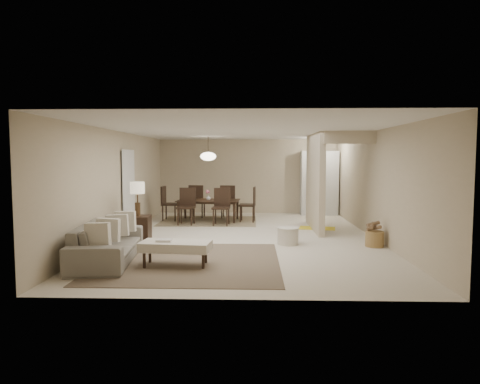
{
  "coord_description": "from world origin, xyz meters",
  "views": [
    {
      "loc": [
        0.19,
        -10.02,
        1.87
      ],
      "look_at": [
        -0.14,
        0.29,
        1.05
      ],
      "focal_mm": 32.0,
      "sensor_mm": 36.0,
      "label": 1
    }
  ],
  "objects_px": {
    "sofa": "(108,243)",
    "ottoman_bench": "(176,246)",
    "round_pouf": "(288,236)",
    "wicker_basket": "(375,239)",
    "side_table": "(138,229)",
    "pantry_cabinet": "(319,183)",
    "dining_table": "(209,211)"
  },
  "relations": [
    {
      "from": "side_table",
      "to": "wicker_basket",
      "type": "xyz_separation_m",
      "value": [
        5.15,
        -0.39,
        -0.13
      ]
    },
    {
      "from": "ottoman_bench",
      "to": "round_pouf",
      "type": "height_order",
      "value": "ottoman_bench"
    },
    {
      "from": "ottoman_bench",
      "to": "pantry_cabinet",
      "type": "bearing_deg",
      "value": 68.61
    },
    {
      "from": "sofa",
      "to": "dining_table",
      "type": "xyz_separation_m",
      "value": [
        1.3,
        4.98,
        -0.03
      ]
    },
    {
      "from": "sofa",
      "to": "side_table",
      "type": "distance_m",
      "value": 1.85
    },
    {
      "from": "pantry_cabinet",
      "to": "wicker_basket",
      "type": "bearing_deg",
      "value": -85.56
    },
    {
      "from": "sofa",
      "to": "ottoman_bench",
      "type": "xyz_separation_m",
      "value": [
        1.29,
        -0.3,
        0.0
      ]
    },
    {
      "from": "wicker_basket",
      "to": "pantry_cabinet",
      "type": "bearing_deg",
      "value": 94.44
    },
    {
      "from": "ottoman_bench",
      "to": "round_pouf",
      "type": "xyz_separation_m",
      "value": [
        2.09,
        1.94,
        -0.16
      ]
    },
    {
      "from": "round_pouf",
      "to": "dining_table",
      "type": "distance_m",
      "value": 3.94
    },
    {
      "from": "ottoman_bench",
      "to": "wicker_basket",
      "type": "xyz_separation_m",
      "value": [
        3.91,
        1.76,
        -0.18
      ]
    },
    {
      "from": "ottoman_bench",
      "to": "dining_table",
      "type": "bearing_deg",
      "value": 95.38
    },
    {
      "from": "sofa",
      "to": "wicker_basket",
      "type": "height_order",
      "value": "sofa"
    },
    {
      "from": "sofa",
      "to": "dining_table",
      "type": "height_order",
      "value": "sofa"
    },
    {
      "from": "pantry_cabinet",
      "to": "side_table",
      "type": "height_order",
      "value": "pantry_cabinet"
    },
    {
      "from": "sofa",
      "to": "side_table",
      "type": "height_order",
      "value": "sofa"
    },
    {
      "from": "sofa",
      "to": "ottoman_bench",
      "type": "height_order",
      "value": "sofa"
    },
    {
      "from": "side_table",
      "to": "pantry_cabinet",
      "type": "bearing_deg",
      "value": 45.11
    },
    {
      "from": "round_pouf",
      "to": "sofa",
      "type": "bearing_deg",
      "value": -154.19
    },
    {
      "from": "sofa",
      "to": "wicker_basket",
      "type": "distance_m",
      "value": 5.4
    },
    {
      "from": "pantry_cabinet",
      "to": "sofa",
      "type": "distance_m",
      "value": 8.2
    },
    {
      "from": "sofa",
      "to": "round_pouf",
      "type": "bearing_deg",
      "value": -70.48
    },
    {
      "from": "round_pouf",
      "to": "pantry_cabinet",
      "type": "bearing_deg",
      "value": 74.14
    },
    {
      "from": "side_table",
      "to": "dining_table",
      "type": "height_order",
      "value": "dining_table"
    },
    {
      "from": "sofa",
      "to": "dining_table",
      "type": "distance_m",
      "value": 5.15
    },
    {
      "from": "pantry_cabinet",
      "to": "dining_table",
      "type": "bearing_deg",
      "value": -154.99
    },
    {
      "from": "pantry_cabinet",
      "to": "round_pouf",
      "type": "relative_size",
      "value": 4.47
    },
    {
      "from": "ottoman_bench",
      "to": "dining_table",
      "type": "xyz_separation_m",
      "value": [
        0.01,
        5.28,
        -0.03
      ]
    },
    {
      "from": "ottoman_bench",
      "to": "round_pouf",
      "type": "bearing_deg",
      "value": 48.28
    },
    {
      "from": "round_pouf",
      "to": "wicker_basket",
      "type": "distance_m",
      "value": 1.82
    },
    {
      "from": "sofa",
      "to": "ottoman_bench",
      "type": "relative_size",
      "value": 1.88
    },
    {
      "from": "dining_table",
      "to": "side_table",
      "type": "bearing_deg",
      "value": -107.52
    }
  ]
}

